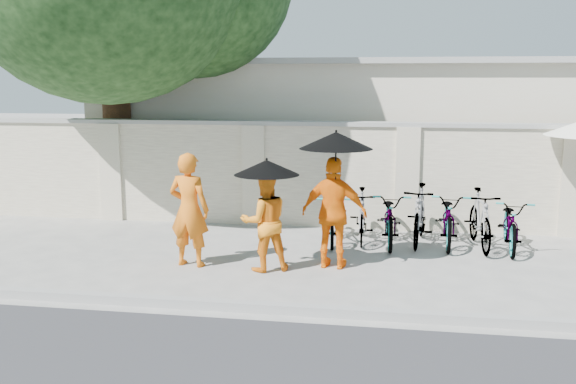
# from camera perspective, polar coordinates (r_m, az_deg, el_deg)

# --- Properties ---
(ground) EXTENTS (80.00, 80.00, 0.00)m
(ground) POSITION_cam_1_polar(r_m,az_deg,el_deg) (9.85, -1.12, -7.11)
(ground) COLOR #A4A099
(kerb) EXTENTS (40.00, 0.16, 0.12)m
(kerb) POSITION_cam_1_polar(r_m,az_deg,el_deg) (8.25, -3.29, -10.15)
(kerb) COLOR gray
(kerb) RESTS_ON ground
(compound_wall) EXTENTS (20.00, 0.30, 2.00)m
(compound_wall) POSITION_cam_1_polar(r_m,az_deg,el_deg) (12.62, 5.98, 1.33)
(compound_wall) COLOR beige
(compound_wall) RESTS_ON ground
(building_behind) EXTENTS (14.00, 6.00, 3.20)m
(building_behind) POSITION_cam_1_polar(r_m,az_deg,el_deg) (16.30, 10.35, 5.33)
(building_behind) COLOR beige
(building_behind) RESTS_ON ground
(monk_left) EXTENTS (0.71, 0.52, 1.79)m
(monk_left) POSITION_cam_1_polar(r_m,az_deg,el_deg) (10.08, -8.78, -1.57)
(monk_left) COLOR orange
(monk_left) RESTS_ON ground
(monk_center) EXTENTS (0.92, 0.84, 1.53)m
(monk_center) POSITION_cam_1_polar(r_m,az_deg,el_deg) (9.75, -2.07, -2.63)
(monk_center) COLOR orange
(monk_center) RESTS_ON ground
(parasol_center) EXTENTS (0.98, 0.98, 0.85)m
(parasol_center) POSITION_cam_1_polar(r_m,az_deg,el_deg) (9.51, -1.91, 2.20)
(parasol_center) COLOR black
(parasol_center) RESTS_ON ground
(monk_right) EXTENTS (1.07, 0.56, 1.74)m
(monk_right) POSITION_cam_1_polar(r_m,az_deg,el_deg) (9.88, 4.13, -1.87)
(monk_right) COLOR orange
(monk_right) RESTS_ON ground
(parasol_right) EXTENTS (1.11, 1.11, 1.14)m
(parasol_right) POSITION_cam_1_polar(r_m,az_deg,el_deg) (9.63, 4.29, 4.60)
(parasol_right) COLOR black
(parasol_right) RESTS_ON ground
(bike_0) EXTENTS (0.76, 1.75, 0.89)m
(bike_0) POSITION_cam_1_polar(r_m,az_deg,el_deg) (11.53, 4.00, -2.28)
(bike_0) COLOR gray
(bike_0) RESTS_ON ground
(bike_1) EXTENTS (0.52, 1.60, 0.95)m
(bike_1) POSITION_cam_1_polar(r_m,az_deg,el_deg) (11.61, 6.57, -2.09)
(bike_1) COLOR gray
(bike_1) RESTS_ON ground
(bike_2) EXTENTS (0.72, 1.86, 0.96)m
(bike_2) POSITION_cam_1_polar(r_m,az_deg,el_deg) (11.48, 9.08, -2.25)
(bike_2) COLOR gray
(bike_2) RESTS_ON ground
(bike_3) EXTENTS (0.71, 1.80, 1.05)m
(bike_3) POSITION_cam_1_polar(r_m,az_deg,el_deg) (11.57, 11.61, -2.01)
(bike_3) COLOR gray
(bike_3) RESTS_ON ground
(bike_4) EXTENTS (0.72, 1.87, 0.97)m
(bike_4) POSITION_cam_1_polar(r_m,az_deg,el_deg) (11.65, 14.11, -2.25)
(bike_4) COLOR gray
(bike_4) RESTS_ON ground
(bike_5) EXTENTS (0.61, 1.73, 1.02)m
(bike_5) POSITION_cam_1_polar(r_m,az_deg,el_deg) (11.54, 16.70, -2.35)
(bike_5) COLOR gray
(bike_5) RESTS_ON ground
(bike_6) EXTENTS (0.74, 1.78, 0.91)m
(bike_6) POSITION_cam_1_polar(r_m,az_deg,el_deg) (11.60, 19.21, -2.70)
(bike_6) COLOR gray
(bike_6) RESTS_ON ground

